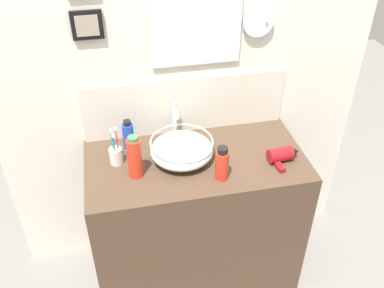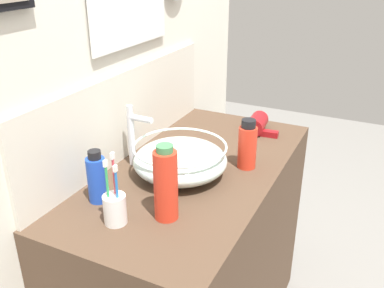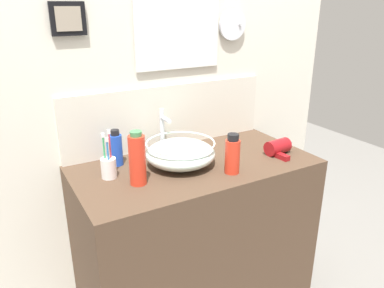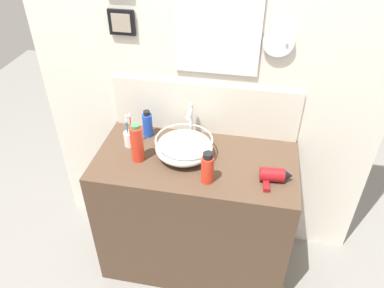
# 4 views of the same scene
# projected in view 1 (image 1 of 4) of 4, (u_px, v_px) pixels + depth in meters

# --- Properties ---
(ground_plane) EXTENTS (6.00, 6.00, 0.00)m
(ground_plane) POSITION_uv_depth(u_px,v_px,m) (195.00, 266.00, 2.62)
(ground_plane) COLOR gray
(vanity_counter) EXTENTS (1.10, 0.55, 0.83)m
(vanity_counter) POSITION_uv_depth(u_px,v_px,m) (196.00, 218.00, 2.38)
(vanity_counter) COLOR #4C3828
(vanity_counter) RESTS_ON ground
(back_panel) EXTENTS (1.97, 0.10, 2.43)m
(back_panel) POSITION_uv_depth(u_px,v_px,m) (184.00, 63.00, 2.15)
(back_panel) COLOR silver
(back_panel) RESTS_ON ground
(glass_bowl_sink) EXTENTS (0.31, 0.31, 0.11)m
(glass_bowl_sink) POSITION_uv_depth(u_px,v_px,m) (182.00, 150.00, 2.10)
(glass_bowl_sink) COLOR silver
(glass_bowl_sink) RESTS_ON vanity_counter
(faucet) EXTENTS (0.02, 0.10, 0.22)m
(faucet) POSITION_uv_depth(u_px,v_px,m) (175.00, 119.00, 2.20)
(faucet) COLOR silver
(faucet) RESTS_ON vanity_counter
(hair_drier) EXTENTS (0.17, 0.14, 0.07)m
(hair_drier) POSITION_uv_depth(u_px,v_px,m) (283.00, 155.00, 2.11)
(hair_drier) COLOR maroon
(hair_drier) RESTS_ON vanity_counter
(toothbrush_cup) EXTENTS (0.06, 0.06, 0.21)m
(toothbrush_cup) POSITION_uv_depth(u_px,v_px,m) (116.00, 155.00, 2.08)
(toothbrush_cup) COLOR white
(toothbrush_cup) RESTS_ON vanity_counter
(spray_bottle) EXTENTS (0.07, 0.07, 0.22)m
(spray_bottle) POSITION_uv_depth(u_px,v_px,m) (135.00, 157.00, 1.97)
(spray_bottle) COLOR red
(spray_bottle) RESTS_ON vanity_counter
(shampoo_bottle) EXTENTS (0.06, 0.06, 0.18)m
(shampoo_bottle) POSITION_uv_depth(u_px,v_px,m) (222.00, 164.00, 1.97)
(shampoo_bottle) COLOR red
(shampoo_bottle) RESTS_ON vanity_counter
(soap_dispenser) EXTENTS (0.06, 0.06, 0.17)m
(soap_dispenser) POSITION_uv_depth(u_px,v_px,m) (128.00, 135.00, 2.17)
(soap_dispenser) COLOR blue
(soap_dispenser) RESTS_ON vanity_counter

